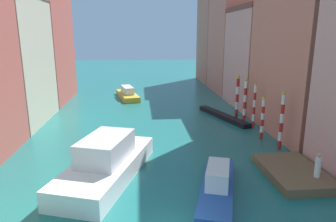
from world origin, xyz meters
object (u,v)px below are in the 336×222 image
(motorboat_1, at_px, (217,185))
(person_on_dock, at_px, (318,166))
(waterfront_dock, at_px, (293,172))
(gondola_black, at_px, (223,116))
(motorboat_0, at_px, (128,94))
(mooring_pole_1, at_px, (263,117))
(mooring_pole_0, at_px, (282,120))
(mooring_pole_2, at_px, (254,105))
(mooring_pole_3, at_px, (245,100))
(mooring_pole_4, at_px, (237,96))
(vaporetto_white, at_px, (107,163))

(motorboat_1, bearing_deg, person_on_dock, 4.23)
(waterfront_dock, distance_m, gondola_black, 14.80)
(person_on_dock, height_order, motorboat_0, person_on_dock)
(mooring_pole_1, distance_m, motorboat_1, 11.54)
(mooring_pole_0, height_order, mooring_pole_2, mooring_pole_0)
(person_on_dock, distance_m, mooring_pole_3, 14.45)
(mooring_pole_0, xyz_separation_m, motorboat_0, (-13.22, 22.37, -1.88))
(waterfront_dock, xyz_separation_m, mooring_pole_4, (0.97, 15.28, 2.14))
(waterfront_dock, height_order, vaporetto_white, vaporetto_white)
(vaporetto_white, bearing_deg, mooring_pole_0, 15.38)
(person_on_dock, distance_m, mooring_pole_4, 16.66)
(motorboat_0, height_order, motorboat_1, motorboat_1)
(mooring_pole_4, distance_m, gondola_black, 2.83)
(mooring_pole_2, distance_m, mooring_pole_4, 4.50)
(vaporetto_white, xyz_separation_m, motorboat_1, (6.75, -2.89, -0.43))
(waterfront_dock, xyz_separation_m, motorboat_0, (-11.93, 27.20, 0.32))
(motorboat_0, bearing_deg, waterfront_dock, -66.32)
(motorboat_1, bearing_deg, mooring_pole_1, 55.50)
(gondola_black, bearing_deg, mooring_pole_3, -42.66)
(mooring_pole_3, xyz_separation_m, motorboat_1, (-6.73, -14.89, -1.84))
(mooring_pole_3, xyz_separation_m, gondola_black, (-1.86, 1.72, -2.20))
(waterfront_dock, bearing_deg, mooring_pole_4, 86.38)
(motorboat_0, bearing_deg, motorboat_1, -77.74)
(person_on_dock, relative_size, motorboat_0, 0.20)
(gondola_black, bearing_deg, mooring_pole_4, 16.08)
(mooring_pole_1, distance_m, gondola_black, 7.56)
(mooring_pole_4, bearing_deg, person_on_dock, -90.41)
(person_on_dock, height_order, vaporetto_white, vaporetto_white)
(mooring_pole_1, bearing_deg, mooring_pole_4, 89.25)
(mooring_pole_0, distance_m, motorboat_1, 9.77)
(waterfront_dock, distance_m, mooring_pole_2, 11.06)
(gondola_black, bearing_deg, vaporetto_white, -130.24)
(mooring_pole_1, bearing_deg, motorboat_1, -124.50)
(motorboat_0, bearing_deg, mooring_pole_1, -56.83)
(vaporetto_white, height_order, motorboat_1, vaporetto_white)
(person_on_dock, distance_m, vaporetto_white, 13.44)
(mooring_pole_4, bearing_deg, vaporetto_white, -133.18)
(person_on_dock, xyz_separation_m, gondola_black, (-1.61, 16.13, -1.07))
(mooring_pole_0, distance_m, vaporetto_white, 14.24)
(mooring_pole_2, bearing_deg, mooring_pole_0, -89.74)
(mooring_pole_2, distance_m, gondola_black, 4.95)
(gondola_black, distance_m, motorboat_0, 16.70)
(mooring_pole_0, distance_m, gondola_black, 10.41)
(mooring_pole_2, height_order, mooring_pole_4, mooring_pole_4)
(mooring_pole_1, relative_size, gondola_black, 0.45)
(waterfront_dock, bearing_deg, mooring_pole_1, 83.52)
(mooring_pole_4, xyz_separation_m, motorboat_0, (-12.90, 11.91, -1.82))
(waterfront_dock, distance_m, vaporetto_white, 12.44)
(waterfront_dock, relative_size, gondola_black, 0.64)
(mooring_pole_4, bearing_deg, motorboat_1, -111.07)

